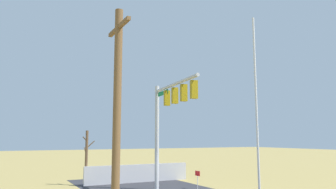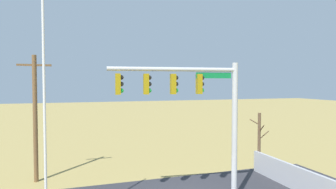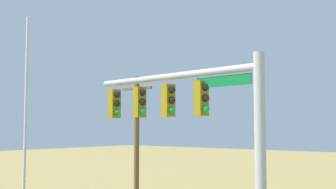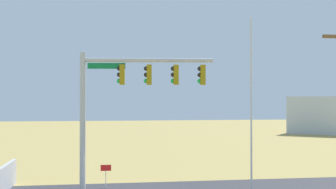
{
  "view_description": "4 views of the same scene",
  "coord_description": "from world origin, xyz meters",
  "px_view_note": "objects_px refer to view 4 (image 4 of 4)",
  "views": [
    {
      "loc": [
        -17.47,
        9.04,
        3.39
      ],
      "look_at": [
        -1.57,
        0.75,
        5.84
      ],
      "focal_mm": 34.27,
      "sensor_mm": 36.0,
      "label": 1
    },
    {
      "loc": [
        -5.3,
        -12.69,
        5.92
      ],
      "look_at": [
        -1.06,
        0.47,
        5.38
      ],
      "focal_mm": 30.24,
      "sensor_mm": 36.0,
      "label": 2
    },
    {
      "loc": [
        7.16,
        -9.98,
        5.11
      ],
      "look_at": [
        -0.79,
        -0.24,
        6.05
      ],
      "focal_mm": 46.77,
      "sensor_mm": 36.0,
      "label": 3
    },
    {
      "loc": [
        1.2,
        20.61,
        4.66
      ],
      "look_at": [
        -1.84,
        0.17,
        4.95
      ],
      "focal_mm": 46.4,
      "sensor_mm": 36.0,
      "label": 4
    }
  ],
  "objects_px": {
    "open_sign": "(106,171)",
    "flagpole": "(251,103)",
    "signal_mast": "(125,94)",
    "distant_building": "(319,115)"
  },
  "relations": [
    {
      "from": "signal_mast",
      "to": "open_sign",
      "type": "height_order",
      "value": "signal_mast"
    },
    {
      "from": "signal_mast",
      "to": "open_sign",
      "type": "relative_size",
      "value": 5.69
    },
    {
      "from": "signal_mast",
      "to": "open_sign",
      "type": "distance_m",
      "value": 4.98
    },
    {
      "from": "signal_mast",
      "to": "distant_building",
      "type": "bearing_deg",
      "value": -128.28
    },
    {
      "from": "distant_building",
      "to": "open_sign",
      "type": "bearing_deg",
      "value": 176.77
    },
    {
      "from": "signal_mast",
      "to": "flagpole",
      "type": "relative_size",
      "value": 0.77
    },
    {
      "from": "signal_mast",
      "to": "flagpole",
      "type": "xyz_separation_m",
      "value": [
        -6.67,
        -1.08,
        -0.48
      ]
    },
    {
      "from": "flagpole",
      "to": "distant_building",
      "type": "bearing_deg",
      "value": -122.16
    },
    {
      "from": "open_sign",
      "to": "flagpole",
      "type": "bearing_deg",
      "value": 167.86
    },
    {
      "from": "open_sign",
      "to": "distant_building",
      "type": "distance_m",
      "value": 46.11
    }
  ]
}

